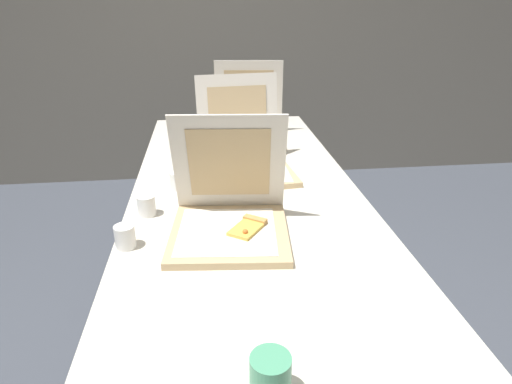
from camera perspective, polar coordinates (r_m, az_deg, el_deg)
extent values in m
cube|color=gray|center=(3.54, -4.80, 22.45)|extent=(10.00, 0.10, 2.60)
cube|color=silver|center=(1.64, -1.33, -0.15)|extent=(0.85, 2.12, 0.03)
cylinder|color=#38383D|center=(2.70, -10.74, 0.91)|extent=(0.04, 0.04, 0.72)
cylinder|color=#38383D|center=(2.73, 4.18, 1.60)|extent=(0.04, 0.04, 0.72)
cube|color=tan|center=(1.31, -3.51, -5.51)|extent=(0.38, 0.38, 0.02)
cube|color=silver|center=(1.31, -3.83, -5.11)|extent=(0.31, 0.31, 0.00)
cube|color=silver|center=(1.35, -3.54, 3.74)|extent=(0.36, 0.14, 0.34)
cube|color=tan|center=(1.35, -3.53, 3.72)|extent=(0.26, 0.10, 0.24)
cube|color=#E5B74C|center=(1.30, -1.25, -4.84)|extent=(0.12, 0.14, 0.01)
cube|color=tan|center=(1.35, -0.04, -3.68)|extent=(0.08, 0.06, 0.02)
sphere|color=orange|center=(1.27, -1.43, -5.23)|extent=(0.02, 0.02, 0.02)
cube|color=tan|center=(1.76, -1.04, 2.60)|extent=(0.39, 0.39, 0.02)
cube|color=silver|center=(1.77, -1.08, 3.06)|extent=(0.32, 0.32, 0.00)
cube|color=silver|center=(1.90, -2.35, 9.99)|extent=(0.35, 0.10, 0.35)
cube|color=tan|center=(1.89, -2.34, 9.92)|extent=(0.26, 0.07, 0.25)
cube|color=#E5B74C|center=(1.74, -0.71, 2.88)|extent=(0.12, 0.15, 0.01)
cube|color=tan|center=(1.79, -1.72, 3.63)|extent=(0.08, 0.05, 0.02)
sphere|color=red|center=(1.73, -0.50, 3.14)|extent=(0.02, 0.02, 0.02)
cube|color=tan|center=(2.20, -0.92, 7.06)|extent=(0.38, 0.38, 0.02)
cube|color=silver|center=(2.20, -0.71, 7.37)|extent=(0.35, 0.35, 0.00)
cube|color=silver|center=(2.31, -0.95, 12.66)|extent=(0.35, 0.07, 0.35)
cube|color=tan|center=(2.31, -0.94, 12.64)|extent=(0.25, 0.05, 0.25)
cube|color=#EAC156|center=(2.18, -0.52, 7.35)|extent=(0.11, 0.15, 0.01)
cube|color=tan|center=(2.24, -0.21, 7.92)|extent=(0.08, 0.05, 0.02)
sphere|color=red|center=(2.20, -0.42, 7.80)|extent=(0.02, 0.02, 0.02)
cylinder|color=white|center=(1.31, -16.84, -5.65)|extent=(0.06, 0.06, 0.07)
cylinder|color=white|center=(1.47, -14.20, -1.75)|extent=(0.06, 0.06, 0.07)
cylinder|color=white|center=(1.65, -10.27, 1.47)|extent=(0.06, 0.06, 0.07)
cylinder|color=white|center=(1.95, -9.18, 5.12)|extent=(0.06, 0.06, 0.07)
cylinder|color=#4C9E75|center=(0.84, 1.89, -23.29)|extent=(0.07, 0.07, 0.09)
cube|color=white|center=(0.94, 18.75, -21.85)|extent=(0.13, 0.13, 0.00)
cube|color=white|center=(0.95, 19.96, -21.50)|extent=(0.20, 0.20, 0.00)
cube|color=white|center=(0.96, 19.47, -20.63)|extent=(0.15, 0.15, 0.00)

